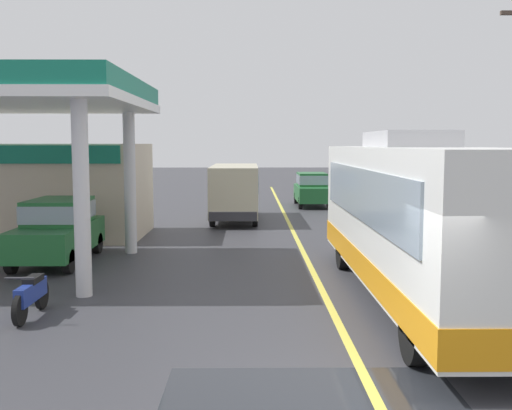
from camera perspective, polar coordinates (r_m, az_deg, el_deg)
The scene contains 9 objects.
ground at distance 28.02m, azimuth 2.86°, elevation -1.20°, with size 120.00×120.00×0.00m, color #38383D.
lane_divider_stripe at distance 23.08m, azimuth 3.61°, elevation -2.69°, with size 0.16×50.00×0.01m, color #D8CC4C.
coach_bus_main at distance 13.56m, azimuth 15.06°, elevation -1.53°, with size 2.60×11.04×3.69m.
gas_station_roadside at distance 21.55m, azimuth -20.74°, elevation 3.35°, with size 9.10×11.95×5.10m.
car_at_pump at distance 18.29m, azimuth -18.13°, elevation -2.00°, with size 1.70×4.20×1.82m.
minibus_opposing_lane at distance 26.86m, azimuth -2.01°, elevation 1.66°, with size 2.04×6.13×2.44m.
motorcycle_parked_forecourt at distance 12.82m, azimuth -20.40°, elevation -7.91°, with size 0.55×1.80×0.92m.
pedestrian_near_pump at distance 19.80m, azimuth -15.84°, elevation -1.60°, with size 0.55×0.22×1.66m.
car_trailing_behind_bus at distance 33.28m, azimuth 5.28°, elevation 1.64°, with size 1.70×4.20×1.82m.
Camera 1 is at (-1.68, -7.77, 3.39)m, focal length 42.49 mm.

